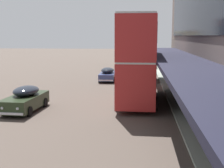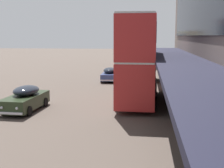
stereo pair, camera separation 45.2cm
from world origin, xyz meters
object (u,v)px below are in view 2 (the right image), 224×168
(sedan_second_near, at_px, (148,74))
(transit_bus_kerbside_front, at_px, (139,56))
(sedan_oncoming_front, at_px, (110,74))
(transit_bus_kerbside_rear, at_px, (147,47))
(sedan_far_back, at_px, (26,99))

(sedan_second_near, bearing_deg, transit_bus_kerbside_front, -93.67)
(sedan_second_near, xyz_separation_m, sedan_oncoming_front, (-4.27, -0.77, -0.00))
(transit_bus_kerbside_rear, distance_m, sedan_far_back, 36.18)
(transit_bus_kerbside_rear, bearing_deg, transit_bus_kerbside_front, -91.09)
(sedan_second_near, relative_size, sedan_far_back, 1.06)
(sedan_far_back, xyz_separation_m, sedan_oncoming_front, (4.07, 14.77, -0.07))
(transit_bus_kerbside_rear, height_order, sedan_second_near, transit_bus_kerbside_rear)
(sedan_second_near, bearing_deg, sedan_oncoming_front, -169.76)
(transit_bus_kerbside_front, relative_size, transit_bus_kerbside_rear, 0.88)
(transit_bus_kerbside_rear, height_order, sedan_far_back, transit_bus_kerbside_rear)
(transit_bus_kerbside_rear, xyz_separation_m, sedan_second_near, (0.16, -19.62, -2.42))
(transit_bus_kerbside_rear, bearing_deg, sedan_second_near, -89.54)
(sedan_far_back, distance_m, sedan_oncoming_front, 15.32)
(sedan_second_near, height_order, sedan_oncoming_front, same)
(sedan_far_back, height_order, sedan_oncoming_front, sedan_far_back)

